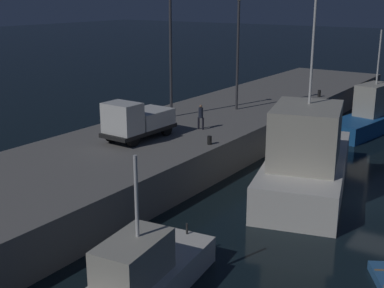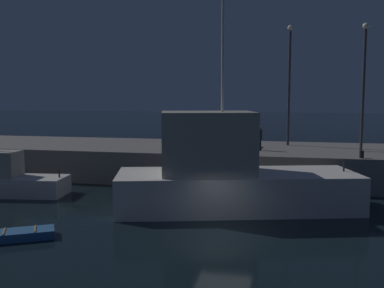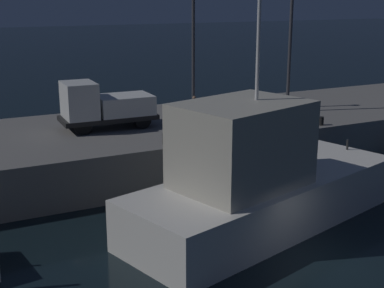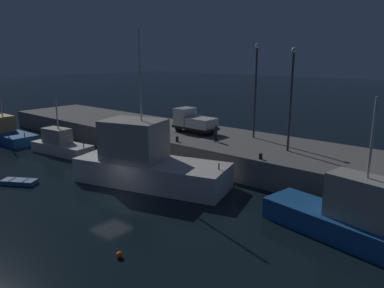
{
  "view_description": "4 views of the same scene",
  "coord_description": "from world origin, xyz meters",
  "px_view_note": "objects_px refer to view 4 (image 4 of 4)",
  "views": [
    {
      "loc": [
        -28.02,
        -6.59,
        11.24
      ],
      "look_at": [
        -3.32,
        10.3,
        2.57
      ],
      "focal_mm": 48.4,
      "sensor_mm": 36.0,
      "label": 1
    },
    {
      "loc": [
        2.88,
        -19.46,
        6.14
      ],
      "look_at": [
        -4.29,
        12.72,
        2.62
      ],
      "focal_mm": 41.47,
      "sensor_mm": 36.0,
      "label": 2
    },
    {
      "loc": [
        -12.24,
        -13.44,
        9.25
      ],
      "look_at": [
        -0.78,
        9.53,
        2.25
      ],
      "focal_mm": 51.19,
      "sensor_mm": 36.0,
      "label": 3
    },
    {
      "loc": [
        21.27,
        -15.76,
        10.58
      ],
      "look_at": [
        -0.16,
        9.86,
        2.39
      ],
      "focal_mm": 34.08,
      "sensor_mm": 36.0,
      "label": 4
    }
  ],
  "objects_px": {
    "mooring_buoy_mid": "(119,255)",
    "lamp_post_east": "(291,93)",
    "dockworker": "(216,132)",
    "bollard_east": "(261,156)",
    "bollard_west": "(177,139)",
    "rowboat_white_mid": "(19,182)",
    "lamp_post_west": "(256,85)",
    "fishing_boat_blue": "(146,161)",
    "fishing_boat_white": "(61,145)",
    "utility_truck": "(194,121)",
    "fishing_boat_orange": "(355,221)",
    "fishing_trawler_red": "(6,133)"
  },
  "relations": [
    {
      "from": "mooring_buoy_mid",
      "to": "lamp_post_east",
      "type": "relative_size",
      "value": 0.04
    },
    {
      "from": "mooring_buoy_mid",
      "to": "dockworker",
      "type": "height_order",
      "value": "dockworker"
    },
    {
      "from": "mooring_buoy_mid",
      "to": "bollard_east",
      "type": "distance_m",
      "value": 14.72
    },
    {
      "from": "mooring_buoy_mid",
      "to": "bollard_west",
      "type": "relative_size",
      "value": 0.67
    },
    {
      "from": "dockworker",
      "to": "bollard_east",
      "type": "relative_size",
      "value": 3.65
    },
    {
      "from": "mooring_buoy_mid",
      "to": "lamp_post_east",
      "type": "xyz_separation_m",
      "value": [
        0.72,
        18.39,
        7.27
      ]
    },
    {
      "from": "rowboat_white_mid",
      "to": "lamp_post_west",
      "type": "xyz_separation_m",
      "value": [
        11.17,
        19.17,
        7.49
      ]
    },
    {
      "from": "fishing_boat_blue",
      "to": "lamp_post_east",
      "type": "xyz_separation_m",
      "value": [
        8.22,
        9.38,
        5.53
      ]
    },
    {
      "from": "mooring_buoy_mid",
      "to": "lamp_post_east",
      "type": "bearing_deg",
      "value": 87.76
    },
    {
      "from": "fishing_boat_white",
      "to": "bollard_east",
      "type": "height_order",
      "value": "fishing_boat_white"
    },
    {
      "from": "fishing_boat_blue",
      "to": "fishing_boat_white",
      "type": "height_order",
      "value": "fishing_boat_blue"
    },
    {
      "from": "lamp_post_east",
      "to": "utility_truck",
      "type": "relative_size",
      "value": 1.74
    },
    {
      "from": "mooring_buoy_mid",
      "to": "lamp_post_west",
      "type": "distance_m",
      "value": 22.86
    },
    {
      "from": "fishing_boat_white",
      "to": "dockworker",
      "type": "height_order",
      "value": "fishing_boat_white"
    },
    {
      "from": "fishing_boat_blue",
      "to": "dockworker",
      "type": "relative_size",
      "value": 7.91
    },
    {
      "from": "lamp_post_east",
      "to": "dockworker",
      "type": "distance_m",
      "value": 8.23
    },
    {
      "from": "fishing_boat_orange",
      "to": "dockworker",
      "type": "bearing_deg",
      "value": 154.5
    },
    {
      "from": "lamp_post_west",
      "to": "lamp_post_east",
      "type": "bearing_deg",
      "value": -28.53
    },
    {
      "from": "utility_truck",
      "to": "bollard_east",
      "type": "height_order",
      "value": "utility_truck"
    },
    {
      "from": "fishing_trawler_red",
      "to": "fishing_boat_blue",
      "type": "bearing_deg",
      "value": 1.13
    },
    {
      "from": "mooring_buoy_mid",
      "to": "fishing_boat_orange",
      "type": "bearing_deg",
      "value": 47.73
    },
    {
      "from": "fishing_boat_white",
      "to": "mooring_buoy_mid",
      "type": "distance_m",
      "value": 23.86
    },
    {
      "from": "lamp_post_west",
      "to": "fishing_boat_orange",
      "type": "bearing_deg",
      "value": -40.04
    },
    {
      "from": "bollard_west",
      "to": "bollard_east",
      "type": "distance_m",
      "value": 9.33
    },
    {
      "from": "fishing_boat_blue",
      "to": "lamp_post_west",
      "type": "relative_size",
      "value": 1.46
    },
    {
      "from": "fishing_boat_white",
      "to": "mooring_buoy_mid",
      "type": "relative_size",
      "value": 21.63
    },
    {
      "from": "fishing_boat_white",
      "to": "lamp_post_west",
      "type": "distance_m",
      "value": 21.97
    },
    {
      "from": "fishing_boat_orange",
      "to": "utility_truck",
      "type": "relative_size",
      "value": 2.19
    },
    {
      "from": "fishing_boat_blue",
      "to": "bollard_west",
      "type": "bearing_deg",
      "value": 105.88
    },
    {
      "from": "fishing_boat_orange",
      "to": "dockworker",
      "type": "height_order",
      "value": "fishing_boat_orange"
    },
    {
      "from": "dockworker",
      "to": "fishing_trawler_red",
      "type": "bearing_deg",
      "value": -161.69
    },
    {
      "from": "fishing_trawler_red",
      "to": "lamp_post_west",
      "type": "xyz_separation_m",
      "value": [
        28.23,
        12.65,
        6.68
      ]
    },
    {
      "from": "lamp_post_west",
      "to": "lamp_post_east",
      "type": "xyz_separation_m",
      "value": [
        5.09,
        -2.77,
        -0.23
      ]
    },
    {
      "from": "fishing_boat_white",
      "to": "lamp_post_west",
      "type": "bearing_deg",
      "value": 33.45
    },
    {
      "from": "fishing_trawler_red",
      "to": "lamp_post_east",
      "type": "relative_size",
      "value": 1.08
    },
    {
      "from": "utility_truck",
      "to": "bollard_east",
      "type": "relative_size",
      "value": 10.85
    },
    {
      "from": "fishing_trawler_red",
      "to": "lamp_post_east",
      "type": "bearing_deg",
      "value": 16.52
    },
    {
      "from": "fishing_trawler_red",
      "to": "utility_truck",
      "type": "xyz_separation_m",
      "value": [
        21.86,
        10.65,
        2.55
      ]
    },
    {
      "from": "fishing_boat_white",
      "to": "lamp_post_west",
      "type": "xyz_separation_m",
      "value": [
        17.46,
        11.53,
        6.7
      ]
    },
    {
      "from": "rowboat_white_mid",
      "to": "lamp_post_east",
      "type": "xyz_separation_m",
      "value": [
        16.26,
        16.41,
        7.26
      ]
    },
    {
      "from": "fishing_trawler_red",
      "to": "bollard_east",
      "type": "relative_size",
      "value": 20.42
    },
    {
      "from": "rowboat_white_mid",
      "to": "dockworker",
      "type": "distance_m",
      "value": 18.09
    },
    {
      "from": "dockworker",
      "to": "bollard_west",
      "type": "distance_m",
      "value": 3.85
    },
    {
      "from": "lamp_post_east",
      "to": "bollard_west",
      "type": "xyz_separation_m",
      "value": [
        -9.84,
        -3.69,
        -4.86
      ]
    },
    {
      "from": "lamp_post_west",
      "to": "utility_truck",
      "type": "bearing_deg",
      "value": -162.63
    },
    {
      "from": "lamp_post_west",
      "to": "utility_truck",
      "type": "relative_size",
      "value": 1.82
    },
    {
      "from": "fishing_boat_orange",
      "to": "lamp_post_west",
      "type": "height_order",
      "value": "lamp_post_west"
    },
    {
      "from": "mooring_buoy_mid",
      "to": "lamp_post_west",
      "type": "bearing_deg",
      "value": 101.66
    },
    {
      "from": "fishing_boat_orange",
      "to": "dockworker",
      "type": "distance_m",
      "value": 17.07
    },
    {
      "from": "lamp_post_east",
      "to": "utility_truck",
      "type": "distance_m",
      "value": 12.13
    }
  ]
}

